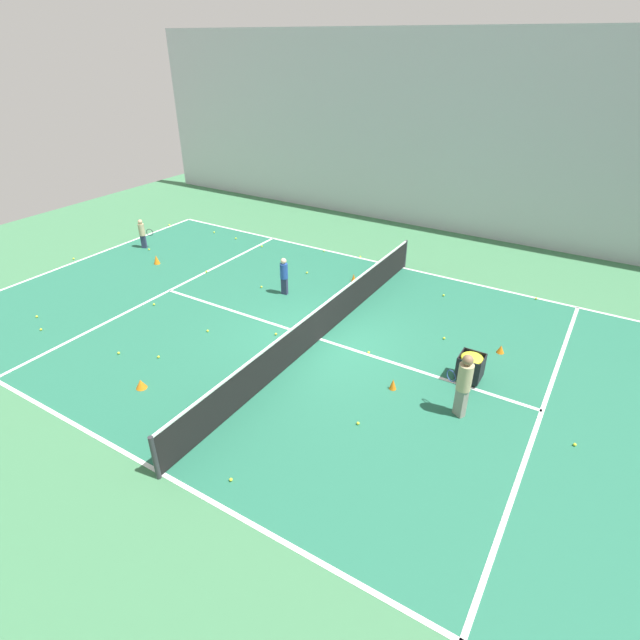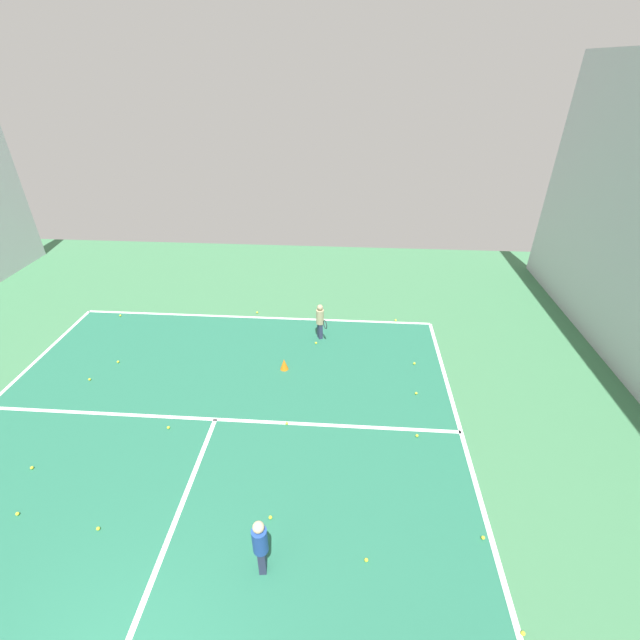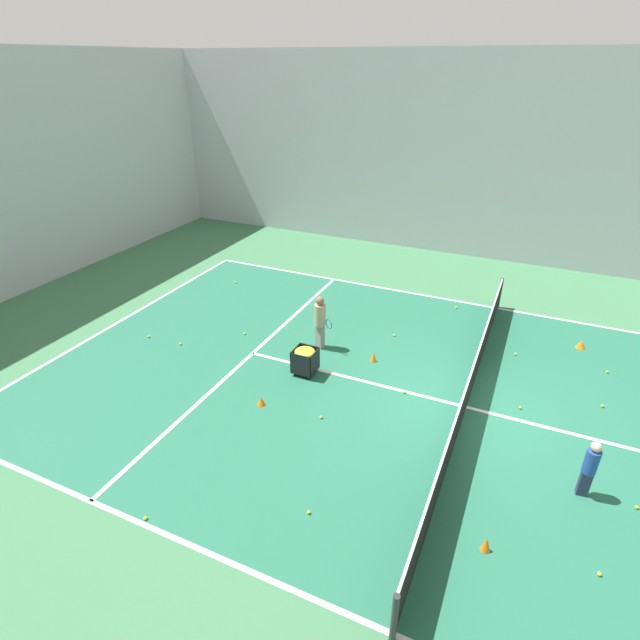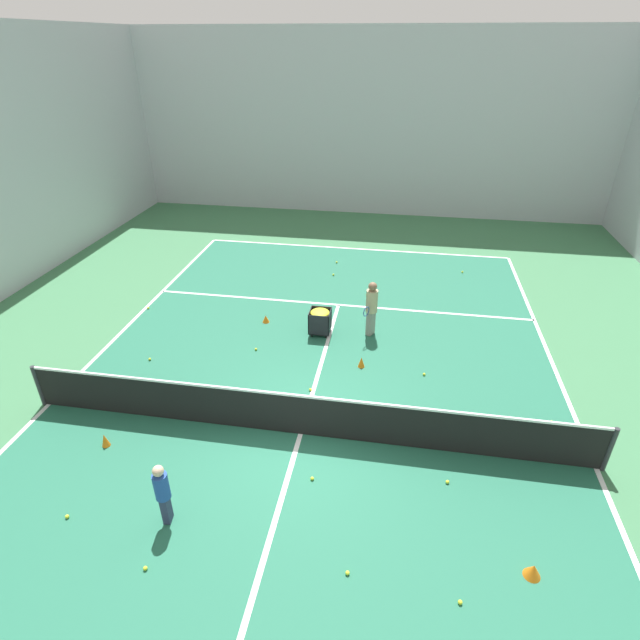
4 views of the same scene
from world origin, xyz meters
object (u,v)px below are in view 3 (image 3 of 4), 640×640
child_midcourt (590,466)px  ball_cart (305,356)px  coach_at_net (320,319)px  training_cone_0 (374,357)px  tennis_net (469,389)px

child_midcourt → ball_cart: child_midcourt is taller
coach_at_net → child_midcourt: bearing=4.9°
coach_at_net → ball_cart: size_ratio=2.17×
child_midcourt → ball_cart: (1.54, 6.65, -0.21)m
coach_at_net → training_cone_0: coach_at_net is taller
tennis_net → child_midcourt: 3.10m
coach_at_net → child_midcourt: coach_at_net is taller
child_midcourt → training_cone_0: child_midcourt is taller
coach_at_net → tennis_net: bearing=13.8°
tennis_net → ball_cart: size_ratio=16.26×
ball_cart → tennis_net: bearing=-86.1°
training_cone_0 → child_midcourt: bearing=-118.8°
tennis_net → training_cone_0: 2.91m
ball_cart → coach_at_net: bearing=8.1°
tennis_net → ball_cart: (-0.28, 4.15, -0.02)m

